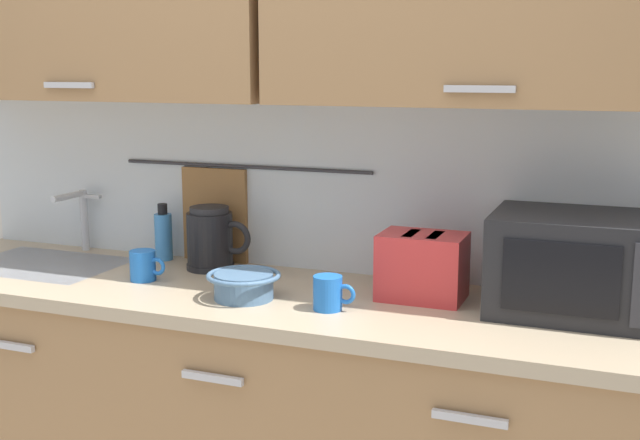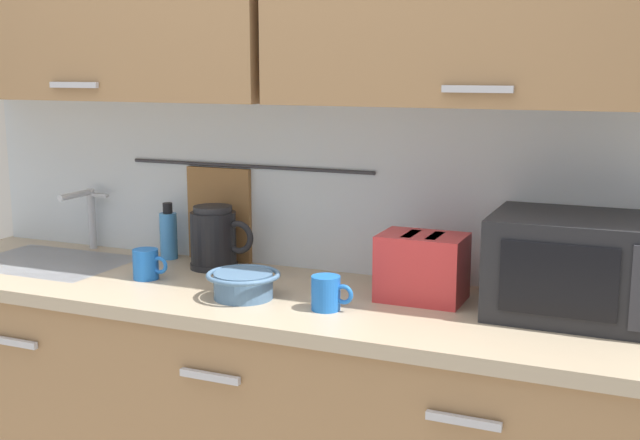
{
  "view_description": "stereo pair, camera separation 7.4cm",
  "coord_description": "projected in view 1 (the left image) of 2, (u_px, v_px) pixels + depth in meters",
  "views": [
    {
      "loc": [
        1.0,
        -1.78,
        1.55
      ],
      "look_at": [
        0.17,
        0.33,
        1.12
      ],
      "focal_mm": 44.89,
      "sensor_mm": 36.0,
      "label": 1
    },
    {
      "loc": [
        1.07,
        -1.75,
        1.55
      ],
      "look_at": [
        0.17,
        0.33,
        1.12
      ],
      "focal_mm": 44.89,
      "sensor_mm": 36.0,
      "label": 2
    }
  ],
  "objects": [
    {
      "name": "counter_unit",
      "position": [
        261.0,
        428.0,
        2.47
      ],
      "size": [
        2.53,
        0.64,
        0.9
      ],
      "color": "#997047",
      "rests_on": "ground"
    },
    {
      "name": "back_wall_assembly",
      "position": [
        292.0,
        77.0,
        2.48
      ],
      "size": [
        3.7,
        0.41,
        2.5
      ],
      "color": "silver",
      "rests_on": "ground"
    },
    {
      "name": "sink_faucet",
      "position": [
        80.0,
        212.0,
        2.86
      ],
      "size": [
        0.09,
        0.17,
        0.22
      ],
      "color": "#B2B5BA",
      "rests_on": "counter_unit"
    },
    {
      "name": "microwave",
      "position": [
        580.0,
        265.0,
        2.14
      ],
      "size": [
        0.46,
        0.35,
        0.27
      ],
      "color": "black",
      "rests_on": "counter_unit"
    },
    {
      "name": "electric_kettle",
      "position": [
        211.0,
        239.0,
        2.62
      ],
      "size": [
        0.23,
        0.16,
        0.21
      ],
      "color": "black",
      "rests_on": "counter_unit"
    },
    {
      "name": "dish_soap_bottle",
      "position": [
        163.0,
        235.0,
        2.75
      ],
      "size": [
        0.06,
        0.06,
        0.2
      ],
      "color": "#3F8CD8",
      "rests_on": "counter_unit"
    },
    {
      "name": "mug_near_sink",
      "position": [
        144.0,
        266.0,
        2.48
      ],
      "size": [
        0.12,
        0.08,
        0.09
      ],
      "color": "blue",
      "rests_on": "counter_unit"
    },
    {
      "name": "mixing_bowl",
      "position": [
        244.0,
        284.0,
        2.29
      ],
      "size": [
        0.21,
        0.21,
        0.08
      ],
      "color": "#4C7093",
      "rests_on": "counter_unit"
    },
    {
      "name": "toaster",
      "position": [
        422.0,
        266.0,
        2.28
      ],
      "size": [
        0.26,
        0.17,
        0.19
      ],
      "color": "red",
      "rests_on": "counter_unit"
    },
    {
      "name": "mug_by_kettle",
      "position": [
        329.0,
        293.0,
        2.18
      ],
      "size": [
        0.12,
        0.08,
        0.09
      ],
      "color": "blue",
      "rests_on": "counter_unit"
    }
  ]
}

